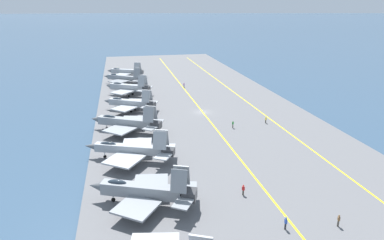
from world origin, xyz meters
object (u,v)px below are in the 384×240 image
Objects in this scene: crew_yellow_vest at (266,119)px; parked_jet_eighth at (126,71)px; parked_jet_third at (131,149)px; crew_green_vest at (233,124)px; parked_jet_second at (144,190)px; parked_jet_seventh at (125,78)px; crew_purple_vest at (184,85)px; parked_jet_fourth at (126,122)px; crew_brown_vest at (339,220)px; crew_blue_vest at (286,223)px; parked_jet_fifth at (130,103)px; crew_red_vest at (243,189)px; parked_jet_sixth at (128,87)px.

parked_jet_eighth is at bearing 27.00° from crew_yellow_vest.
crew_green_vest is at bearing -62.08° from parked_jet_third.
parked_jet_seventh is at bearing 0.59° from parked_jet_second.
parked_jet_seventh is 21.79m from crew_purple_vest.
crew_green_vest is (-1.66, 9.01, 0.04)m from crew_yellow_vest.
parked_jet_seventh is at bearing 33.72° from crew_yellow_vest.
crew_brown_vest is (-41.47, -26.17, -1.35)m from parked_jet_fourth.
crew_blue_vest is (-88.66, -18.35, -1.56)m from parked_jet_seventh.
parked_jet_second is at bearing 140.95° from crew_green_vest.
parked_jet_third reaches higher than crew_purple_vest.
parked_jet_fourth is at bearing 1.62° from parked_jet_third.
parked_jet_fifth is at bearing -5.09° from parked_jet_fourth.
parked_jet_third reaches higher than crew_brown_vest.
crew_blue_vest is at bearing -168.30° from parked_jet_seventh.
crew_purple_vest is (-8.34, -20.06, -1.62)m from parked_jet_seventh.
crew_red_vest is (-28.76, 7.90, -0.02)m from crew_green_vest.
crew_blue_vest reaches higher than crew_purple_vest.
crew_brown_vest is (-57.27, -24.76, -1.34)m from parked_jet_fifth.
parked_jet_eighth is 8.81× the size of crew_purple_vest.
crew_purple_vest is (39.71, -20.78, -1.37)m from parked_jet_fourth.
crew_red_vest is at bearing 164.65° from crew_green_vest.
parked_jet_third reaches higher than parked_jet_fifth.
crew_green_vest is (12.75, -24.06, -1.27)m from parked_jet_third.
parked_jet_sixth is at bearing -177.34° from parked_jet_seventh.
crew_red_vest is at bearing -168.71° from parked_jet_seventh.
crew_yellow_vest is at bearing -46.86° from parked_jet_second.
parked_jet_second is 1.07× the size of parked_jet_sixth.
parked_jet_eighth is at bearing 19.65° from crew_green_vest.
parked_jet_second reaches higher than parked_jet_third.
parked_jet_second is 20.02m from crew_blue_vest.
parked_jet_third is at bearing 36.58° from crew_blue_vest.
crew_green_vest is 38.25m from crew_blue_vest.
parked_jet_sixth is 8.65× the size of crew_brown_vest.
parked_jet_eighth is at bearing 0.07° from parked_jet_second.
crew_yellow_vest is (14.41, -33.07, -1.32)m from parked_jet_third.
parked_jet_sixth is at bearing -2.54° from parked_jet_fourth.
parked_jet_third is 1.15× the size of parked_jet_fifth.
parked_jet_seventh reaches higher than crew_red_vest.
parked_jet_second is 63.53m from parked_jet_sixth.
parked_jet_seventh is (15.56, 0.72, -0.15)m from parked_jet_sixth.
parked_jet_fourth reaches higher than crew_green_vest.
crew_yellow_vest is 0.99× the size of crew_purple_vest.
crew_purple_vest is (55.20, -20.34, -1.31)m from parked_jet_third.
parked_jet_fifth is (15.80, -1.41, -0.01)m from parked_jet_fourth.
parked_jet_fourth is 1.13× the size of parked_jet_fifth.
parked_jet_fourth is at bearing 2.84° from parked_jet_second.
parked_jet_sixth reaches higher than crew_brown_vest.
parked_jet_third is 1.14× the size of parked_jet_eighth.
crew_yellow_vest is at bearing -136.31° from parked_jet_sixth.
parked_jet_second is 9.41× the size of crew_purple_vest.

